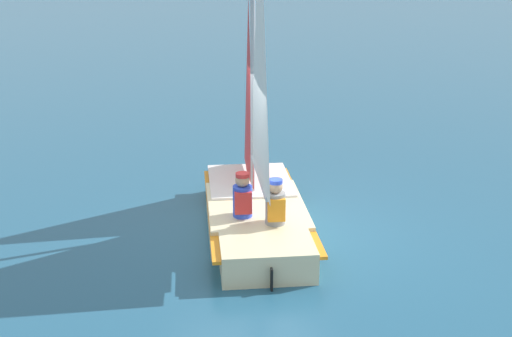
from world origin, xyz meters
The scene contains 4 objects.
ground_plane centered at (0.00, 0.00, 0.00)m, with size 260.00×260.00×0.00m, color #235675.
sailboat_main centered at (0.03, -0.01, 0.70)m, with size 4.12×2.72×5.22m.
sailor_helm centered at (0.38, -0.41, 0.63)m, with size 0.41×0.38×1.16m.
sailor_crew centered at (0.85, -0.08, 0.63)m, with size 0.41×0.38×1.16m.
Camera 1 is at (8.77, -4.09, 4.36)m, focal length 45.00 mm.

